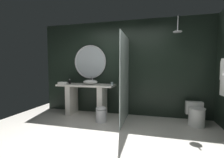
{
  "coord_description": "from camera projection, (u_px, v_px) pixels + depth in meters",
  "views": [
    {
      "loc": [
        0.81,
        -2.41,
        1.32
      ],
      "look_at": [
        -0.07,
        0.95,
        1.06
      ],
      "focal_mm": 24.84,
      "sensor_mm": 36.0,
      "label": 1
    }
  ],
  "objects": [
    {
      "name": "soap_dispenser",
      "position": [
        70.0,
        82.0,
        4.42
      ],
      "size": [
        0.06,
        0.06,
        0.13
      ],
      "color": "black",
      "rests_on": "vanity_counter"
    },
    {
      "name": "vanity_counter",
      "position": [
        87.0,
        96.0,
        4.32
      ],
      "size": [
        1.58,
        0.57,
        0.86
      ],
      "color": "silver",
      "rests_on": "ground_plane"
    },
    {
      "name": "vessel_sink",
      "position": [
        90.0,
        82.0,
        4.3
      ],
      "size": [
        0.41,
        0.34,
        0.2
      ],
      "color": "white",
      "rests_on": "vanity_counter"
    },
    {
      "name": "ground_plane",
      "position": [
        102.0,
        145.0,
        2.63
      ],
      "size": [
        5.76,
        5.76,
        0.0
      ],
      "primitive_type": "plane",
      "color": "silver"
    },
    {
      "name": "tumbler_cup",
      "position": [
        112.0,
        83.0,
        4.12
      ],
      "size": [
        0.07,
        0.07,
        0.08
      ],
      "primitive_type": "cylinder",
      "color": "silver",
      "rests_on": "vanity_counter"
    },
    {
      "name": "waste_bin",
      "position": [
        101.0,
        114.0,
        3.75
      ],
      "size": [
        0.26,
        0.26,
        0.37
      ],
      "color": "silver",
      "rests_on": "ground_plane"
    },
    {
      "name": "rain_shower_head",
      "position": [
        178.0,
        30.0,
        3.56
      ],
      "size": [
        0.2,
        0.2,
        0.37
      ],
      "color": "silver"
    },
    {
      "name": "round_wall_mirror",
      "position": [
        90.0,
        62.0,
        4.51
      ],
      "size": [
        0.98,
        0.04,
        0.98
      ],
      "color": "silver"
    },
    {
      "name": "shower_glass_panel",
      "position": [
        125.0,
        79.0,
        3.73
      ],
      "size": [
        0.02,
        1.17,
        2.09
      ],
      "primitive_type": "cube",
      "color": "silver",
      "rests_on": "ground_plane"
    },
    {
      "name": "toilet",
      "position": [
        196.0,
        114.0,
        3.55
      ],
      "size": [
        0.38,
        0.51,
        0.51
      ],
      "color": "white",
      "rests_on": "ground_plane"
    },
    {
      "name": "back_wall_panel",
      "position": [
        123.0,
        68.0,
        4.36
      ],
      "size": [
        4.8,
        0.1,
        2.6
      ],
      "primitive_type": "cube",
      "color": "black",
      "rests_on": "ground_plane"
    },
    {
      "name": "folded_hand_towel",
      "position": [
        63.0,
        83.0,
        4.27
      ],
      "size": [
        0.22,
        0.18,
        0.07
      ],
      "primitive_type": "cube",
      "rotation": [
        0.0,
        0.0,
        -0.1
      ],
      "color": "white",
      "rests_on": "vanity_counter"
    }
  ]
}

